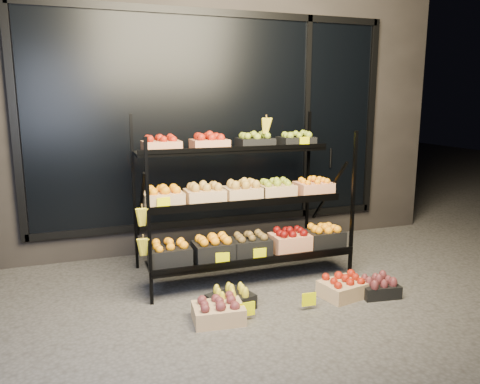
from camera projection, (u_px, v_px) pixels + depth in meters
name	position (u px, v px, depth m)	size (l,w,h in m)	color
ground	(265.00, 296.00, 4.36)	(24.00, 24.00, 0.00)	#514F4C
building	(194.00, 103.00, 6.41)	(6.00, 2.08, 3.50)	#2D2826
display_rack	(242.00, 201.00, 4.76)	(2.18, 1.02, 1.73)	black
tag_floor_a	(248.00, 314.00, 3.87)	(0.13, 0.01, 0.12)	#F3F200
tag_floor_b	(309.00, 304.00, 4.06)	(0.13, 0.01, 0.12)	#F3F200
floor_crate_left	(218.00, 310.00, 3.85)	(0.44, 0.35, 0.21)	tan
floor_crate_midleft	(231.00, 299.00, 4.09)	(0.43, 0.36, 0.19)	black
floor_crate_midright	(344.00, 286.00, 4.34)	(0.48, 0.39, 0.21)	tan
floor_crate_right	(379.00, 287.00, 4.36)	(0.38, 0.30, 0.18)	black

